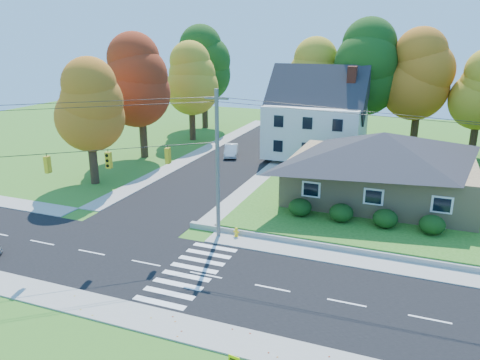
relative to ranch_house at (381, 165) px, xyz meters
The scene contains 20 objects.
ground 18.18m from the ranch_house, 116.57° to the right, with size 120.00×120.00×0.00m, color #3D7923.
road_main 18.18m from the ranch_house, 116.57° to the right, with size 90.00×8.00×0.02m, color black.
road_cross 19.15m from the ranch_house, 147.99° to the left, with size 8.00×44.00×0.02m, color black.
sidewalk_north 13.98m from the ranch_house, 126.03° to the right, with size 90.00×2.00×0.08m, color #9C9A90.
sidewalk_south 22.70m from the ranch_house, 110.85° to the right, with size 90.00×2.00×0.08m, color #9C9A90.
lawn 7.69m from the ranch_house, 45.00° to the left, with size 30.00×30.00×0.50m, color #3D7923.
ranch_house is the anchor object (origin of this frame).
colonial_house 14.46m from the ranch_house, 123.55° to the left, with size 10.40×8.40×9.60m.
hedge_row 6.57m from the ranch_house, 94.61° to the right, with size 10.70×1.70×1.27m.
traffic_infrastructure 16.87m from the ranch_house, 119.09° to the right, with size 38.10×10.66×10.00m.
tree_lot_0 21.20m from the ranch_house, 119.05° to the left, with size 6.72×6.72×12.51m.
tree_lot_1 18.58m from the ranch_house, 103.24° to the left, with size 7.84×7.84×14.60m.
tree_lot_2 18.99m from the ranch_house, 83.66° to the left, with size 7.28×7.28×13.56m.
tree_west_0 25.61m from the ranch_house, behind, with size 6.16×6.16×11.47m.
tree_west_1 27.18m from the ranch_house, 167.01° to the left, with size 7.28×7.28×13.56m.
tree_west_2 30.03m from the ranch_house, 147.38° to the left, with size 6.72×6.72×12.51m.
tree_west_3 36.60m from the ranch_house, 138.37° to the left, with size 7.84×7.84×14.60m.
white_car 19.86m from the ranch_house, 150.00° to the left, with size 1.39×4.00×1.32m, color silver.
fire_hydrant 13.70m from the ranch_house, 128.44° to the right, with size 0.41×0.32×0.72m.
yard_sign 23.16m from the ranch_house, 98.85° to the right, with size 0.52×0.10×0.66m.
Camera 1 is at (10.53, -21.61, 13.25)m, focal length 35.00 mm.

